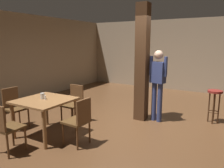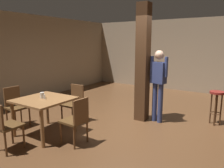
{
  "view_description": "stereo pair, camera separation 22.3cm",
  "coord_description": "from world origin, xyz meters",
  "px_view_note": "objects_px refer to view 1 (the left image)",
  "views": [
    {
      "loc": [
        2.02,
        -4.39,
        1.9
      ],
      "look_at": [
        -0.47,
        -0.08,
        0.95
      ],
      "focal_mm": 35.0,
      "sensor_mm": 36.0,
      "label": 1
    },
    {
      "loc": [
        2.21,
        -4.27,
        1.9
      ],
      "look_at": [
        -0.47,
        -0.08,
        0.95
      ],
      "focal_mm": 35.0,
      "sensor_mm": 36.0,
      "label": 2
    }
  ],
  "objects_px": {
    "chair_west": "(14,106)",
    "bar_stool_near": "(214,99)",
    "standing_person": "(158,81)",
    "chair_north": "(74,102)",
    "chair_south": "(5,126)",
    "chair_east": "(79,119)",
    "napkin_cup": "(43,96)",
    "dining_table": "(45,105)",
    "salt_shaker": "(45,98)"
  },
  "relations": [
    {
      "from": "dining_table",
      "to": "bar_stool_near",
      "type": "distance_m",
      "value": 3.86
    },
    {
      "from": "standing_person",
      "to": "chair_north",
      "type": "bearing_deg",
      "value": -147.15
    },
    {
      "from": "chair_east",
      "to": "salt_shaker",
      "type": "bearing_deg",
      "value": -178.91
    },
    {
      "from": "salt_shaker",
      "to": "chair_west",
      "type": "bearing_deg",
      "value": -178.94
    },
    {
      "from": "napkin_cup",
      "to": "bar_stool_near",
      "type": "relative_size",
      "value": 0.15
    },
    {
      "from": "napkin_cup",
      "to": "bar_stool_near",
      "type": "height_order",
      "value": "napkin_cup"
    },
    {
      "from": "dining_table",
      "to": "chair_south",
      "type": "relative_size",
      "value": 1.14
    },
    {
      "from": "napkin_cup",
      "to": "standing_person",
      "type": "bearing_deg",
      "value": 48.02
    },
    {
      "from": "salt_shaker",
      "to": "standing_person",
      "type": "xyz_separation_m",
      "value": [
        1.65,
        1.98,
        0.19
      ]
    },
    {
      "from": "chair_west",
      "to": "chair_north",
      "type": "height_order",
      "value": "same"
    },
    {
      "from": "chair_south",
      "to": "bar_stool_near",
      "type": "xyz_separation_m",
      "value": [
        2.91,
        3.43,
        0.08
      ]
    },
    {
      "from": "dining_table",
      "to": "napkin_cup",
      "type": "bearing_deg",
      "value": 167.07
    },
    {
      "from": "napkin_cup",
      "to": "chair_west",
      "type": "bearing_deg",
      "value": -176.82
    },
    {
      "from": "chair_east",
      "to": "salt_shaker",
      "type": "height_order",
      "value": "chair_east"
    },
    {
      "from": "chair_west",
      "to": "chair_south",
      "type": "bearing_deg",
      "value": -42.4
    },
    {
      "from": "dining_table",
      "to": "napkin_cup",
      "type": "relative_size",
      "value": 8.32
    },
    {
      "from": "chair_east",
      "to": "salt_shaker",
      "type": "relative_size",
      "value": 9.73
    },
    {
      "from": "chair_west",
      "to": "salt_shaker",
      "type": "xyz_separation_m",
      "value": [
        0.99,
        0.02,
        0.31
      ]
    },
    {
      "from": "dining_table",
      "to": "chair_west",
      "type": "xyz_separation_m",
      "value": [
        -0.94,
        -0.03,
        -0.14
      ]
    },
    {
      "from": "salt_shaker",
      "to": "dining_table",
      "type": "bearing_deg",
      "value": 159.36
    },
    {
      "from": "chair_north",
      "to": "salt_shaker",
      "type": "bearing_deg",
      "value": -88.25
    },
    {
      "from": "chair_west",
      "to": "napkin_cup",
      "type": "height_order",
      "value": "chair_west"
    },
    {
      "from": "dining_table",
      "to": "chair_east",
      "type": "distance_m",
      "value": 0.89
    },
    {
      "from": "chair_east",
      "to": "napkin_cup",
      "type": "bearing_deg",
      "value": 179.1
    },
    {
      "from": "chair_east",
      "to": "salt_shaker",
      "type": "xyz_separation_m",
      "value": [
        -0.83,
        -0.02,
        0.31
      ]
    },
    {
      "from": "napkin_cup",
      "to": "salt_shaker",
      "type": "xyz_separation_m",
      "value": [
        0.11,
        -0.03,
        -0.02
      ]
    },
    {
      "from": "chair_west",
      "to": "chair_south",
      "type": "height_order",
      "value": "same"
    },
    {
      "from": "chair_east",
      "to": "chair_north",
      "type": "xyz_separation_m",
      "value": [
        -0.86,
        0.88,
        0.0
      ]
    },
    {
      "from": "dining_table",
      "to": "chair_east",
      "type": "xyz_separation_m",
      "value": [
        0.88,
        -0.0,
        -0.14
      ]
    },
    {
      "from": "chair_south",
      "to": "bar_stool_near",
      "type": "height_order",
      "value": "chair_south"
    },
    {
      "from": "dining_table",
      "to": "chair_south",
      "type": "distance_m",
      "value": 0.91
    },
    {
      "from": "dining_table",
      "to": "bar_stool_near",
      "type": "height_order",
      "value": "bar_stool_near"
    },
    {
      "from": "standing_person",
      "to": "chair_west",
      "type": "bearing_deg",
      "value": -142.79
    },
    {
      "from": "chair_east",
      "to": "chair_north",
      "type": "bearing_deg",
      "value": 134.27
    },
    {
      "from": "dining_table",
      "to": "bar_stool_near",
      "type": "relative_size",
      "value": 1.29
    },
    {
      "from": "standing_person",
      "to": "bar_stool_near",
      "type": "xyz_separation_m",
      "value": [
        1.22,
        0.57,
        -0.42
      ]
    },
    {
      "from": "chair_east",
      "to": "chair_south",
      "type": "height_order",
      "value": "same"
    },
    {
      "from": "chair_east",
      "to": "dining_table",
      "type": "bearing_deg",
      "value": 179.95
    },
    {
      "from": "chair_west",
      "to": "bar_stool_near",
      "type": "bearing_deg",
      "value": 33.69
    },
    {
      "from": "chair_south",
      "to": "chair_north",
      "type": "height_order",
      "value": "same"
    },
    {
      "from": "chair_north",
      "to": "salt_shaker",
      "type": "distance_m",
      "value": 0.95
    },
    {
      "from": "chair_north",
      "to": "salt_shaker",
      "type": "height_order",
      "value": "chair_north"
    },
    {
      "from": "napkin_cup",
      "to": "standing_person",
      "type": "xyz_separation_m",
      "value": [
        1.76,
        1.95,
        0.17
      ]
    },
    {
      "from": "chair_north",
      "to": "standing_person",
      "type": "xyz_separation_m",
      "value": [
        1.68,
        1.08,
        0.5
      ]
    },
    {
      "from": "chair_west",
      "to": "standing_person",
      "type": "bearing_deg",
      "value": 37.21
    },
    {
      "from": "chair_north",
      "to": "bar_stool_near",
      "type": "height_order",
      "value": "chair_north"
    },
    {
      "from": "chair_west",
      "to": "salt_shaker",
      "type": "distance_m",
      "value": 1.03
    },
    {
      "from": "dining_table",
      "to": "standing_person",
      "type": "xyz_separation_m",
      "value": [
        1.7,
        1.97,
        0.35
      ]
    },
    {
      "from": "chair_north",
      "to": "standing_person",
      "type": "relative_size",
      "value": 0.52
    },
    {
      "from": "chair_west",
      "to": "napkin_cup",
      "type": "relative_size",
      "value": 7.28
    }
  ]
}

